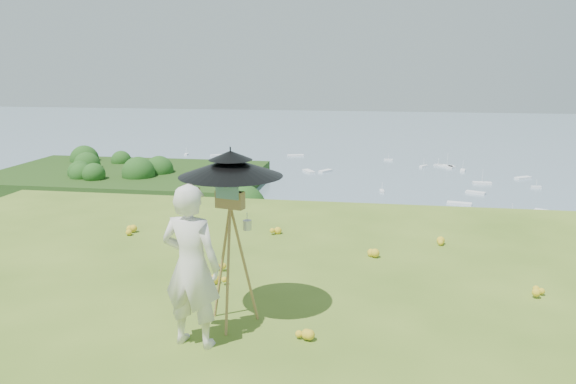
# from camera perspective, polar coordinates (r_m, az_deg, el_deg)

# --- Properties ---
(ground) EXTENTS (14.00, 14.00, 0.00)m
(ground) POSITION_cam_1_polar(r_m,az_deg,el_deg) (5.89, -6.04, -17.02)
(ground) COLOR #527120
(ground) RESTS_ON ground
(shoreline_tier) EXTENTS (170.00, 28.00, 8.00)m
(shoreline_tier) POSITION_cam_1_polar(r_m,az_deg,el_deg) (88.91, 7.60, -13.30)
(shoreline_tier) COLOR #756B5D
(shoreline_tier) RESTS_ON bay_water
(bay_water) EXTENTS (700.00, 700.00, 0.00)m
(bay_water) POSITION_cam_1_polar(r_m,az_deg,el_deg) (247.69, 8.83, 4.06)
(bay_water) COLOR slate
(bay_water) RESTS_ON ground
(peninsula) EXTENTS (90.00, 60.00, 12.00)m
(peninsula) POSITION_cam_1_polar(r_m,az_deg,el_deg) (180.09, -16.04, 2.07)
(peninsula) COLOR #1B380F
(peninsula) RESTS_ON bay_water
(slope_trees) EXTENTS (110.00, 50.00, 6.00)m
(slope_trees) POSITION_cam_1_polar(r_m,az_deg,el_deg) (43.78, 6.73, -11.47)
(slope_trees) COLOR #1D4B16
(slope_trees) RESTS_ON forest_slope
(harbor_town) EXTENTS (110.00, 22.00, 5.00)m
(harbor_town) POSITION_cam_1_polar(r_m,az_deg,el_deg) (86.26, 7.73, -9.42)
(harbor_town) COLOR silver
(harbor_town) RESTS_ON shoreline_tier
(moored_boats) EXTENTS (140.00, 140.00, 0.70)m
(moored_boats) POSITION_cam_1_polar(r_m,az_deg,el_deg) (170.47, 4.35, 0.36)
(moored_boats) COLOR white
(moored_boats) RESTS_ON bay_water
(wildflowers) EXTENTS (10.00, 10.50, 0.12)m
(wildflowers) POSITION_cam_1_polar(r_m,az_deg,el_deg) (6.08, -5.41, -15.39)
(wildflowers) COLOR gold
(wildflowers) RESTS_ON ground
(painter) EXTENTS (0.70, 0.52, 1.76)m
(painter) POSITION_cam_1_polar(r_m,az_deg,el_deg) (5.97, -9.80, -7.43)
(painter) COLOR beige
(painter) RESTS_ON ground
(field_easel) EXTENTS (0.79, 0.79, 1.71)m
(field_easel) POSITION_cam_1_polar(r_m,az_deg,el_deg) (6.38, -5.78, -6.18)
(field_easel) COLOR #A18143
(field_easel) RESTS_ON ground
(sun_umbrella) EXTENTS (1.37, 1.37, 0.65)m
(sun_umbrella) POSITION_cam_1_polar(r_m,az_deg,el_deg) (6.18, -5.82, 1.62)
(sun_umbrella) COLOR black
(sun_umbrella) RESTS_ON field_easel
(painter_cap) EXTENTS (0.25, 0.27, 0.10)m
(painter_cap) POSITION_cam_1_polar(r_m,az_deg,el_deg) (5.74, -10.11, 0.36)
(painter_cap) COLOR #BD6875
(painter_cap) RESTS_ON painter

